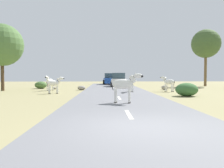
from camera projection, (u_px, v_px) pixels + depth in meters
The scene contains 17 objects.
ground_plane at pixel (140, 128), 6.64m from camera, with size 90.00×90.00×0.00m, color #998E60.
road at pixel (136, 127), 6.64m from camera, with size 6.00×64.00×0.05m, color slate.
lane_markings at pixel (141, 135), 5.64m from camera, with size 0.16×56.00×0.01m.
zebra_0 at pixel (131, 82), 19.76m from camera, with size 0.52×1.56×1.47m.
zebra_1 at pixel (50, 81), 22.08m from camera, with size 0.62×1.60×1.52m.
zebra_2 at pixel (124, 85), 12.10m from camera, with size 1.74×0.66×1.65m.
zebra_3 at pixel (54, 83), 18.63m from camera, with size 1.39×0.96×1.44m.
zebra_4 at pixel (168, 82), 20.81m from camera, with size 1.23×1.29×1.49m.
car_0 at pixel (110, 79), 35.66m from camera, with size 2.20×4.43×1.74m.
car_1 at pixel (119, 80), 29.54m from camera, with size 2.26×4.46×1.74m.
tree_0 at pixel (2, 45), 21.74m from camera, with size 4.05×4.05×6.45m.
tree_2 at pixel (206, 44), 30.62m from camera, with size 3.85×3.85×7.69m.
bush_0 at pixel (41, 85), 25.37m from camera, with size 1.34×1.21×0.80m, color #4C7038.
bush_2 at pixel (187, 90), 16.41m from camera, with size 1.61×1.45×0.97m, color #386633.
rock_0 at pixel (55, 88), 24.32m from camera, with size 0.43×0.44×0.25m, color gray.
rock_1 at pixel (82, 88), 23.01m from camera, with size 0.82×0.78×0.44m, color gray.
rock_2 at pixel (165, 87), 23.35m from camera, with size 0.74×0.67×0.47m, color gray.
Camera 1 is at (-1.00, -6.56, 1.57)m, focal length 36.29 mm.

